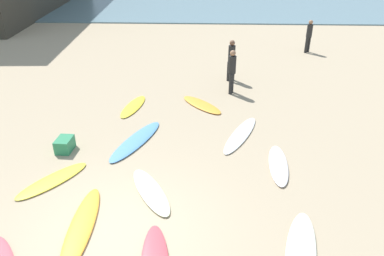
% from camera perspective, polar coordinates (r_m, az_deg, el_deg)
% --- Properties ---
extents(ground_plane, '(120.00, 120.00, 0.00)m').
position_cam_1_polar(ground_plane, '(7.95, -12.01, -15.86)').
color(ground_plane, tan).
extents(surfboard_0, '(1.70, 1.86, 0.08)m').
position_cam_1_polar(surfboard_0, '(13.07, 1.51, 3.63)').
color(surfboard_0, '#F89E32').
rests_on(surfboard_0, ground_plane).
extents(surfboard_2, '(0.89, 2.00, 0.07)m').
position_cam_1_polar(surfboard_2, '(13.12, -9.09, 3.33)').
color(surfboard_2, yellow).
rests_on(surfboard_2, ground_plane).
extents(surfboard_3, '(1.45, 2.50, 0.07)m').
position_cam_1_polar(surfboard_3, '(11.22, 7.52, -1.02)').
color(surfboard_3, white).
rests_on(surfboard_3, ground_plane).
extents(surfboard_4, '(1.18, 2.50, 0.06)m').
position_cam_1_polar(surfboard_4, '(7.67, 16.51, -18.23)').
color(surfboard_4, silver).
rests_on(surfboard_4, ground_plane).
extents(surfboard_5, '(1.41, 2.00, 0.09)m').
position_cam_1_polar(surfboard_5, '(8.85, -6.42, -9.71)').
color(surfboard_5, '#EAEEC1').
rests_on(surfboard_5, ground_plane).
extents(surfboard_6, '(0.64, 1.99, 0.09)m').
position_cam_1_polar(surfboard_6, '(9.96, 13.23, -5.57)').
color(surfboard_6, silver).
rests_on(surfboard_6, ground_plane).
extents(surfboard_7, '(1.49, 2.63, 0.08)m').
position_cam_1_polar(surfboard_7, '(10.92, -8.65, -1.95)').
color(surfboard_7, '#528FD1').
rests_on(surfboard_7, ground_plane).
extents(surfboard_8, '(0.61, 2.56, 0.08)m').
position_cam_1_polar(surfboard_8, '(8.23, -16.74, -14.37)').
color(surfboard_8, orange).
rests_on(surfboard_8, ground_plane).
extents(surfboard_10, '(1.61, 1.91, 0.06)m').
position_cam_1_polar(surfboard_10, '(9.79, -20.79, -7.58)').
color(surfboard_10, yellow).
rests_on(surfboard_10, ground_plane).
extents(beachgoer_near, '(0.40, 0.40, 1.63)m').
position_cam_1_polar(beachgoer_near, '(19.95, 17.67, 13.60)').
color(beachgoer_near, black).
rests_on(beachgoer_near, ground_plane).
extents(beachgoer_mid, '(0.35, 0.35, 1.66)m').
position_cam_1_polar(beachgoer_mid, '(13.93, 6.22, 8.95)').
color(beachgoer_mid, black).
rests_on(beachgoer_mid, ground_plane).
extents(beachgoer_far, '(0.36, 0.36, 1.68)m').
position_cam_1_polar(beachgoer_far, '(15.22, 6.13, 10.65)').
color(beachgoer_far, black).
rests_on(beachgoer_far, ground_plane).
extents(beach_cooler, '(0.43, 0.59, 0.38)m').
position_cam_1_polar(beach_cooler, '(10.90, -19.12, -2.44)').
color(beach_cooler, '#287F51').
rests_on(beach_cooler, ground_plane).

